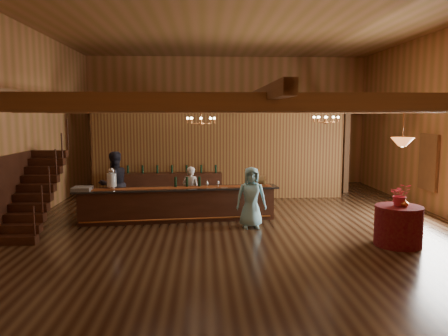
{
  "coord_description": "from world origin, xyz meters",
  "views": [
    {
      "loc": [
        -1.04,
        -12.14,
        3.0
      ],
      "look_at": [
        -0.45,
        0.4,
        1.48
      ],
      "focal_mm": 35.0,
      "sensor_mm": 36.0,
      "label": 1
    }
  ],
  "objects_px": {
    "backbar_shelf": "(172,187)",
    "pendant_lamp": "(402,142)",
    "bartender": "(191,191)",
    "beverage_dispenser": "(112,179)",
    "guest": "(251,197)",
    "staff_second": "(114,184)",
    "chandelier_right": "(326,119)",
    "chandelier_left": "(201,120)",
    "floor_plant": "(306,180)",
    "tasting_bar": "(178,204)",
    "round_table": "(398,226)",
    "raffle_drum": "(259,180)"
  },
  "relations": [
    {
      "from": "chandelier_left",
      "to": "pendant_lamp",
      "type": "bearing_deg",
      "value": -31.06
    },
    {
      "from": "pendant_lamp",
      "to": "bartender",
      "type": "relative_size",
      "value": 0.61
    },
    {
      "from": "round_table",
      "to": "guest",
      "type": "xyz_separation_m",
      "value": [
        -3.23,
        1.77,
        0.36
      ]
    },
    {
      "from": "bartender",
      "to": "staff_second",
      "type": "xyz_separation_m",
      "value": [
        -2.29,
        0.01,
        0.23
      ]
    },
    {
      "from": "beverage_dispenser",
      "to": "staff_second",
      "type": "relative_size",
      "value": 0.31
    },
    {
      "from": "chandelier_left",
      "to": "guest",
      "type": "height_order",
      "value": "chandelier_left"
    },
    {
      "from": "bartender",
      "to": "guest",
      "type": "xyz_separation_m",
      "value": [
        1.65,
        -1.55,
        0.08
      ]
    },
    {
      "from": "pendant_lamp",
      "to": "floor_plant",
      "type": "xyz_separation_m",
      "value": [
        -0.69,
        6.31,
        -1.8
      ]
    },
    {
      "from": "pendant_lamp",
      "to": "beverage_dispenser",
      "type": "bearing_deg",
      "value": 160.87
    },
    {
      "from": "beverage_dispenser",
      "to": "chandelier_left",
      "type": "height_order",
      "value": "chandelier_left"
    },
    {
      "from": "beverage_dispenser",
      "to": "backbar_shelf",
      "type": "xyz_separation_m",
      "value": [
        1.44,
        3.2,
        -0.75
      ]
    },
    {
      "from": "beverage_dispenser",
      "to": "backbar_shelf",
      "type": "bearing_deg",
      "value": 65.81
    },
    {
      "from": "round_table",
      "to": "floor_plant",
      "type": "height_order",
      "value": "floor_plant"
    },
    {
      "from": "backbar_shelf",
      "to": "pendant_lamp",
      "type": "distance_m",
      "value": 8.18
    },
    {
      "from": "guest",
      "to": "bartender",
      "type": "bearing_deg",
      "value": 136.19
    },
    {
      "from": "tasting_bar",
      "to": "floor_plant",
      "type": "xyz_separation_m",
      "value": [
        4.53,
        3.73,
        0.12
      ]
    },
    {
      "from": "chandelier_right",
      "to": "staff_second",
      "type": "bearing_deg",
      "value": -176.69
    },
    {
      "from": "guest",
      "to": "raffle_drum",
      "type": "bearing_deg",
      "value": 70.64
    },
    {
      "from": "backbar_shelf",
      "to": "bartender",
      "type": "height_order",
      "value": "bartender"
    },
    {
      "from": "round_table",
      "to": "backbar_shelf",
      "type": "bearing_deg",
      "value": 134.82
    },
    {
      "from": "chandelier_right",
      "to": "bartender",
      "type": "relative_size",
      "value": 0.54
    },
    {
      "from": "pendant_lamp",
      "to": "guest",
      "type": "distance_m",
      "value": 4.01
    },
    {
      "from": "raffle_drum",
      "to": "chandelier_left",
      "type": "bearing_deg",
      "value": -178.3
    },
    {
      "from": "beverage_dispenser",
      "to": "staff_second",
      "type": "distance_m",
      "value": 0.93
    },
    {
      "from": "floor_plant",
      "to": "chandelier_right",
      "type": "bearing_deg",
      "value": -90.68
    },
    {
      "from": "round_table",
      "to": "chandelier_right",
      "type": "bearing_deg",
      "value": 100.97
    },
    {
      "from": "round_table",
      "to": "chandelier_left",
      "type": "xyz_separation_m",
      "value": [
        -4.56,
        2.74,
        2.4
      ]
    },
    {
      "from": "bartender",
      "to": "guest",
      "type": "relative_size",
      "value": 0.9
    },
    {
      "from": "staff_second",
      "to": "guest",
      "type": "xyz_separation_m",
      "value": [
        3.93,
        -1.56,
        -0.15
      ]
    },
    {
      "from": "tasting_bar",
      "to": "staff_second",
      "type": "xyz_separation_m",
      "value": [
        -1.94,
        0.74,
        0.48
      ]
    },
    {
      "from": "tasting_bar",
      "to": "round_table",
      "type": "distance_m",
      "value": 5.83
    },
    {
      "from": "pendant_lamp",
      "to": "chandelier_left",
      "type": "bearing_deg",
      "value": 148.94
    },
    {
      "from": "bartender",
      "to": "guest",
      "type": "height_order",
      "value": "guest"
    },
    {
      "from": "backbar_shelf",
      "to": "staff_second",
      "type": "relative_size",
      "value": 1.8
    },
    {
      "from": "beverage_dispenser",
      "to": "floor_plant",
      "type": "relative_size",
      "value": 0.49
    },
    {
      "from": "round_table",
      "to": "chandelier_right",
      "type": "height_order",
      "value": "chandelier_right"
    },
    {
      "from": "floor_plant",
      "to": "raffle_drum",
      "type": "bearing_deg",
      "value": -121.88
    },
    {
      "from": "backbar_shelf",
      "to": "pendant_lamp",
      "type": "xyz_separation_m",
      "value": [
        5.6,
        -5.64,
        1.91
      ]
    },
    {
      "from": "round_table",
      "to": "pendant_lamp",
      "type": "distance_m",
      "value": 1.94
    },
    {
      "from": "backbar_shelf",
      "to": "beverage_dispenser",
      "type": "bearing_deg",
      "value": -117.94
    },
    {
      "from": "tasting_bar",
      "to": "chandelier_left",
      "type": "bearing_deg",
      "value": 7.09
    },
    {
      "from": "tasting_bar",
      "to": "floor_plant",
      "type": "distance_m",
      "value": 5.87
    },
    {
      "from": "backbar_shelf",
      "to": "round_table",
      "type": "bearing_deg",
      "value": -48.94
    },
    {
      "from": "tasting_bar",
      "to": "chandelier_left",
      "type": "distance_m",
      "value": 2.47
    },
    {
      "from": "tasting_bar",
      "to": "backbar_shelf",
      "type": "xyz_separation_m",
      "value": [
        -0.38,
        3.05,
        0.0
      ]
    },
    {
      "from": "chandelier_right",
      "to": "chandelier_left",
      "type": "bearing_deg",
      "value": -166.05
    },
    {
      "from": "chandelier_left",
      "to": "bartender",
      "type": "distance_m",
      "value": 2.22
    },
    {
      "from": "chandelier_left",
      "to": "floor_plant",
      "type": "relative_size",
      "value": 0.66
    },
    {
      "from": "staff_second",
      "to": "raffle_drum",
      "type": "bearing_deg",
      "value": 134.16
    },
    {
      "from": "round_table",
      "to": "pendant_lamp",
      "type": "bearing_deg",
      "value": 0.0
    }
  ]
}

